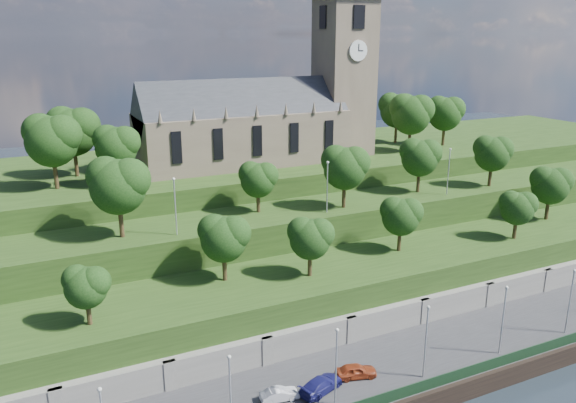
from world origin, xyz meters
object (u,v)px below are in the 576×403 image
car_left (356,371)px  church (271,113)px  car_middle (279,394)px  car_right (321,384)px

car_left → church: bearing=2.8°
car_left → car_middle: 8.30m
car_middle → car_right: car_right is taller
church → car_left: church is taller
car_left → car_middle: (-8.30, -0.07, -0.10)m
church → car_middle: (-17.12, -40.74, -19.92)m
car_left → car_right: bearing=111.9°
church → car_left: bearing=-102.2°
church → car_right: bearing=-107.5°
church → car_right: size_ratio=7.94×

